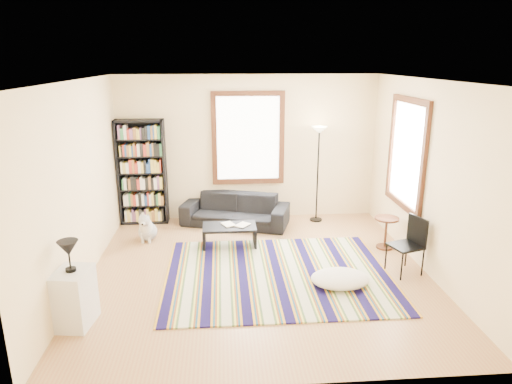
{
  "coord_description": "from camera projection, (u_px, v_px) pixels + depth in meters",
  "views": [
    {
      "loc": [
        -0.52,
        -6.22,
        3.09
      ],
      "look_at": [
        0.0,
        0.5,
        1.1
      ],
      "focal_mm": 32.0,
      "sensor_mm": 36.0,
      "label": 1
    }
  ],
  "objects": [
    {
      "name": "coffee_table",
      "position": [
        230.0,
        236.0,
        7.76
      ],
      "size": [
        1.01,
        0.77,
        0.36
      ],
      "primitive_type": "cube",
      "rotation": [
        0.0,
        0.0,
        0.34
      ],
      "color": "black",
      "rests_on": "floor"
    },
    {
      "name": "folding_chair",
      "position": [
        405.0,
        246.0,
        6.7
      ],
      "size": [
        0.52,
        0.51,
        0.86
      ],
      "primitive_type": "cube",
      "rotation": [
        0.0,
        0.0,
        0.31
      ],
      "color": "black",
      "rests_on": "floor"
    },
    {
      "name": "dog",
      "position": [
        147.0,
        226.0,
        7.98
      ],
      "size": [
        0.41,
        0.55,
        0.52
      ],
      "primitive_type": null,
      "rotation": [
        0.0,
        0.0,
        -0.09
      ],
      "color": "silver",
      "rests_on": "floor"
    },
    {
      "name": "rug",
      "position": [
        278.0,
        274.0,
        6.75
      ],
      "size": [
        3.29,
        2.63,
        0.02
      ],
      "primitive_type": "cube",
      "color": "#110B3B",
      "rests_on": "floor"
    },
    {
      "name": "book_a",
      "position": [
        223.0,
        225.0,
        7.69
      ],
      "size": [
        0.29,
        0.26,
        0.02
      ],
      "primitive_type": "imported",
      "rotation": [
        0.0,
        0.0,
        0.43
      ],
      "color": "beige",
      "rests_on": "coffee_table"
    },
    {
      "name": "floor_cushion",
      "position": [
        340.0,
        279.0,
        6.41
      ],
      "size": [
        0.84,
        0.64,
        0.21
      ],
      "primitive_type": "ellipsoid",
      "rotation": [
        0.0,
        0.0,
        -0.02
      ],
      "color": "silver",
      "rests_on": "floor"
    },
    {
      "name": "wall_back",
      "position": [
        248.0,
        148.0,
        8.9
      ],
      "size": [
        5.0,
        0.1,
        2.8
      ],
      "primitive_type": "cube",
      "color": "#FFE3AB",
      "rests_on": "floor"
    },
    {
      "name": "window_right",
      "position": [
        407.0,
        154.0,
        7.36
      ],
      "size": [
        0.06,
        1.2,
        1.6
      ],
      "primitive_type": "cube",
      "color": "white",
      "rests_on": "wall_right"
    },
    {
      "name": "bookshelf",
      "position": [
        142.0,
        172.0,
        8.65
      ],
      "size": [
        0.9,
        0.3,
        2.0
      ],
      "primitive_type": "cube",
      "color": "black",
      "rests_on": "floor"
    },
    {
      "name": "floor_lamp",
      "position": [
        318.0,
        175.0,
        8.75
      ],
      "size": [
        0.34,
        0.34,
        1.86
      ],
      "primitive_type": null,
      "rotation": [
        0.0,
        0.0,
        -0.13
      ],
      "color": "black",
      "rests_on": "floor"
    },
    {
      "name": "side_table",
      "position": [
        386.0,
        233.0,
        7.64
      ],
      "size": [
        0.47,
        0.47,
        0.54
      ],
      "primitive_type": "cylinder",
      "rotation": [
        0.0,
        0.0,
        -0.2
      ],
      "color": "#482012",
      "rests_on": "floor"
    },
    {
      "name": "wall_front",
      "position": [
        283.0,
        257.0,
        4.03
      ],
      "size": [
        5.0,
        0.1,
        2.8
      ],
      "primitive_type": "cube",
      "color": "#FFE3AB",
      "rests_on": "floor"
    },
    {
      "name": "white_cabinet",
      "position": [
        74.0,
        298.0,
        5.41
      ],
      "size": [
        0.45,
        0.55,
        0.7
      ],
      "primitive_type": "cube",
      "rotation": [
        0.0,
        0.0,
        -0.15
      ],
      "color": "silver",
      "rests_on": "floor"
    },
    {
      "name": "window_back",
      "position": [
        248.0,
        138.0,
        8.77
      ],
      "size": [
        1.2,
        0.06,
        1.6
      ],
      "primitive_type": "cube",
      "color": "white",
      "rests_on": "wall_back"
    },
    {
      "name": "floor",
      "position": [
        259.0,
        274.0,
        6.88
      ],
      "size": [
        5.0,
        5.0,
        0.1
      ],
      "primitive_type": "cube",
      "color": "#A8824C",
      "rests_on": "ground"
    },
    {
      "name": "table_lamp",
      "position": [
        69.0,
        256.0,
        5.26
      ],
      "size": [
        0.3,
        0.3,
        0.38
      ],
      "primitive_type": null,
      "rotation": [
        0.0,
        0.0,
        0.31
      ],
      "color": "black",
      "rests_on": "white_cabinet"
    },
    {
      "name": "sofa",
      "position": [
        235.0,
        210.0,
        8.72
      ],
      "size": [
        2.15,
        1.35,
        0.59
      ],
      "primitive_type": "imported",
      "rotation": [
        0.0,
        0.0,
        -0.3
      ],
      "color": "black",
      "rests_on": "floor"
    },
    {
      "name": "book_b",
      "position": [
        238.0,
        224.0,
        7.76
      ],
      "size": [
        0.3,
        0.31,
        0.02
      ],
      "primitive_type": "imported",
      "rotation": [
        0.0,
        0.0,
        -0.66
      ],
      "color": "beige",
      "rests_on": "coffee_table"
    },
    {
      "name": "wall_left",
      "position": [
        74.0,
        185.0,
        6.28
      ],
      "size": [
        0.1,
        5.0,
        2.8
      ],
      "primitive_type": "cube",
      "color": "#FFE3AB",
      "rests_on": "floor"
    },
    {
      "name": "ceiling",
      "position": [
        259.0,
        76.0,
        6.06
      ],
      "size": [
        5.0,
        5.0,
        0.1
      ],
      "primitive_type": "cube",
      "color": "white",
      "rests_on": "floor"
    },
    {
      "name": "wall_right",
      "position": [
        432.0,
        178.0,
        6.66
      ],
      "size": [
        0.1,
        5.0,
        2.8
      ],
      "primitive_type": "cube",
      "color": "#FFE3AB",
      "rests_on": "floor"
    }
  ]
}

